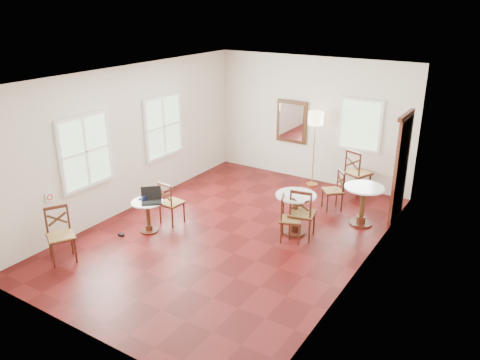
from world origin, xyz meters
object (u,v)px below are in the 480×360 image
(power_adapter, at_px, (121,235))
(chair_mid_a, at_px, (302,213))
(chair_back_a, at_px, (357,173))
(chair_near_a, at_px, (171,203))
(chair_near_b, at_px, (61,235))
(chair_mid_b, at_px, (290,219))
(floor_lamp, at_px, (315,123))
(laptop, at_px, (151,198))
(chair_back_b, at_px, (334,190))
(mouse, at_px, (140,199))
(cafe_table_mid, at_px, (295,209))
(navy_mug, at_px, (144,199))
(cafe_table_back, at_px, (363,201))
(cafe_table_near, at_px, (148,213))
(water_glass, at_px, (146,197))

(power_adapter, bearing_deg, chair_mid_a, 31.62)
(chair_back_a, bearing_deg, power_adapter, 77.07)
(chair_near_a, height_order, chair_near_b, chair_near_b)
(chair_near_a, relative_size, chair_mid_b, 1.02)
(chair_mid_b, xyz_separation_m, floor_lamp, (-0.79, 2.79, 1.09))
(chair_mid_a, relative_size, laptop, 2.03)
(chair_mid_a, height_order, chair_mid_b, chair_mid_a)
(chair_near_b, xyz_separation_m, chair_back_a, (3.26, 5.51, 0.06))
(chair_back_b, height_order, mouse, chair_back_b)
(chair_near_b, bearing_deg, chair_near_a, 12.41)
(laptop, bearing_deg, chair_near_a, 41.55)
(cafe_table_mid, distance_m, mouse, 2.96)
(chair_mid_b, bearing_deg, navy_mug, 93.88)
(cafe_table_back, xyz_separation_m, chair_back_b, (-0.77, 0.42, -0.08))
(chair_mid_a, bearing_deg, floor_lamp, -80.80)
(cafe_table_near, xyz_separation_m, floor_lamp, (1.65, 3.94, 1.14))
(chair_near_a, xyz_separation_m, chair_back_a, (2.61, 3.40, 0.09))
(laptop, distance_m, navy_mug, 0.15)
(navy_mug, bearing_deg, laptop, 28.29)
(cafe_table_near, relative_size, water_glass, 6.90)
(water_glass, bearing_deg, cafe_table_back, 35.28)
(chair_near_a, relative_size, chair_back_b, 1.05)
(chair_mid_a, distance_m, chair_back_a, 2.57)
(floor_lamp, xyz_separation_m, power_adapter, (-1.97, -4.38, -1.51))
(chair_mid_a, distance_m, water_glass, 2.98)
(chair_mid_b, bearing_deg, chair_near_b, 111.21)
(chair_near_a, relative_size, chair_back_a, 0.83)
(chair_near_a, distance_m, chair_near_b, 2.21)
(cafe_table_back, height_order, mouse, cafe_table_back)
(cafe_table_near, xyz_separation_m, chair_back_b, (2.60, 2.91, 0.03))
(cafe_table_back, height_order, navy_mug, cafe_table_back)
(chair_near_b, distance_m, power_adapter, 1.25)
(cafe_table_near, xyz_separation_m, navy_mug, (-0.05, -0.03, 0.29))
(chair_near_b, xyz_separation_m, chair_back_b, (3.12, 4.50, -0.05))
(chair_near_b, bearing_deg, mouse, 16.20)
(chair_back_a, relative_size, water_glass, 11.70)
(chair_back_a, bearing_deg, cafe_table_back, 135.74)
(cafe_table_mid, xyz_separation_m, navy_mug, (-2.46, -1.48, 0.19))
(cafe_table_mid, height_order, navy_mug, cafe_table_mid)
(chair_near_a, xyz_separation_m, chair_mid_b, (2.32, 0.63, -0.01))
(mouse, xyz_separation_m, power_adapter, (-0.17, -0.42, -0.63))
(cafe_table_mid, bearing_deg, chair_near_a, -157.97)
(chair_mid_b, relative_size, laptop, 1.78)
(cafe_table_back, distance_m, chair_near_a, 3.79)
(cafe_table_mid, relative_size, power_adapter, 7.06)
(laptop, bearing_deg, chair_near_b, -153.58)
(chair_back_b, bearing_deg, chair_near_a, -87.86)
(cafe_table_near, height_order, chair_back_a, chair_back_a)
(cafe_table_mid, distance_m, laptop, 2.73)
(chair_back_a, relative_size, chair_back_b, 1.27)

